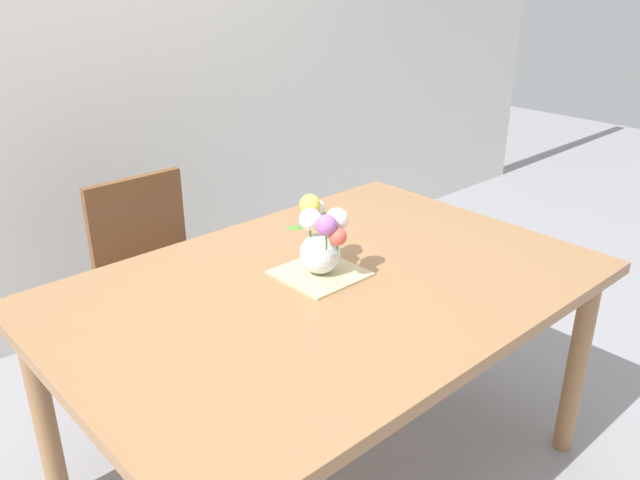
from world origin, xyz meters
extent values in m
plane|color=#939399|center=(0.00, 0.00, 0.00)|extent=(12.00, 12.00, 0.00)
cube|color=silver|center=(0.00, 1.60, 1.40)|extent=(7.00, 0.10, 2.80)
cube|color=#9E7047|center=(0.00, 0.00, 0.76)|extent=(1.69, 1.15, 0.04)
cylinder|color=#9E7047|center=(0.76, -0.50, 0.37)|extent=(0.07, 0.07, 0.74)
cylinder|color=#9E7047|center=(-0.76, 0.50, 0.37)|extent=(0.07, 0.07, 0.74)
cylinder|color=#9E7047|center=(0.76, 0.50, 0.37)|extent=(0.07, 0.07, 0.74)
cube|color=brown|center=(-0.12, 0.84, 0.46)|extent=(0.42, 0.42, 0.04)
cylinder|color=brown|center=(0.06, 0.66, 0.22)|extent=(0.04, 0.04, 0.44)
cylinder|color=brown|center=(-0.30, 0.66, 0.22)|extent=(0.04, 0.04, 0.44)
cylinder|color=brown|center=(0.06, 1.02, 0.22)|extent=(0.04, 0.04, 0.44)
cylinder|color=brown|center=(-0.30, 1.02, 0.22)|extent=(0.04, 0.04, 0.44)
cube|color=brown|center=(-0.12, 1.03, 0.69)|extent=(0.42, 0.04, 0.42)
cube|color=#CCB789|center=(0.02, 0.05, 0.78)|extent=(0.25, 0.25, 0.01)
sphere|color=silver|center=(0.02, 0.05, 0.85)|extent=(0.13, 0.13, 0.13)
sphere|color=white|center=(0.05, 0.01, 0.97)|extent=(0.07, 0.07, 0.07)
cylinder|color=#478438|center=(0.05, 0.01, 0.94)|extent=(0.01, 0.01, 0.08)
sphere|color=#B266C6|center=(0.04, 0.13, 0.94)|extent=(0.05, 0.05, 0.05)
cylinder|color=#478438|center=(0.04, 0.13, 0.92)|extent=(0.01, 0.01, 0.05)
sphere|color=#B266C6|center=(-0.02, -0.01, 0.98)|extent=(0.06, 0.06, 0.06)
cylinder|color=#478438|center=(-0.02, -0.01, 0.94)|extent=(0.01, 0.01, 0.08)
sphere|color=#E55B4C|center=(0.01, -0.04, 0.94)|extent=(0.06, 0.06, 0.06)
cylinder|color=#478438|center=(0.01, -0.04, 0.92)|extent=(0.01, 0.01, 0.05)
sphere|color=white|center=(0.07, 0.13, 0.97)|extent=(0.05, 0.05, 0.05)
cylinder|color=#478438|center=(0.07, 0.13, 0.93)|extent=(0.01, 0.01, 0.08)
sphere|color=white|center=(-0.01, 0.07, 0.97)|extent=(0.07, 0.07, 0.07)
cylinder|color=#478438|center=(-0.01, 0.07, 0.93)|extent=(0.01, 0.01, 0.07)
sphere|color=#EFD14C|center=(0.02, 0.11, 1.00)|extent=(0.07, 0.07, 0.07)
cylinder|color=#478438|center=(0.02, 0.11, 0.95)|extent=(0.01, 0.01, 0.10)
ellipsoid|color=#478438|center=(-0.03, 0.10, 0.94)|extent=(0.07, 0.07, 0.02)
ellipsoid|color=#478438|center=(0.08, 0.11, 0.94)|extent=(0.07, 0.06, 0.02)
camera|label=1|loc=(-1.22, -1.31, 1.71)|focal=36.20mm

